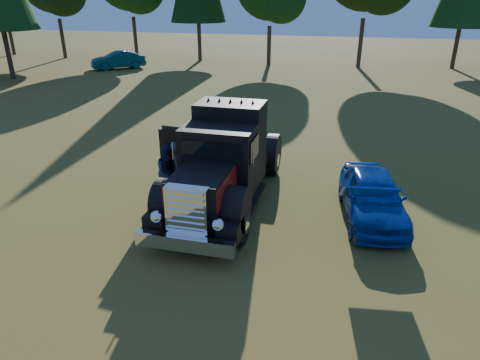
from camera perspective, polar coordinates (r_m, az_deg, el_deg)
name	(u,v)px	position (r m, az deg, el deg)	size (l,w,h in m)	color
ground	(214,222)	(12.37, -3.44, -5.62)	(120.00, 120.00, 0.00)	#3D4F17
diamond_t_truck	(223,165)	(12.89, -2.29, 1.96)	(3.38, 7.16, 3.00)	black
hotrod_coupe	(373,196)	(12.88, 17.26, -2.03)	(2.18, 4.34, 1.89)	navy
spectator_near	(179,171)	(13.39, -8.09, 1.13)	(0.71, 0.46, 1.93)	#1E2A47
spectator_far	(168,172)	(13.58, -9.53, 1.03)	(0.87, 0.68, 1.79)	#1F294A
distant_teal_car	(118,60)	(39.94, -15.93, 15.13)	(1.57, 4.51, 1.49)	#0B4143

